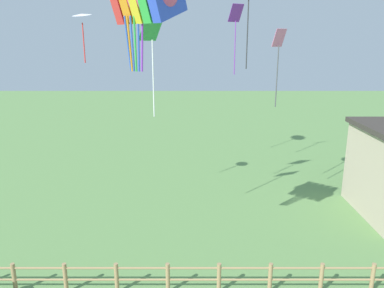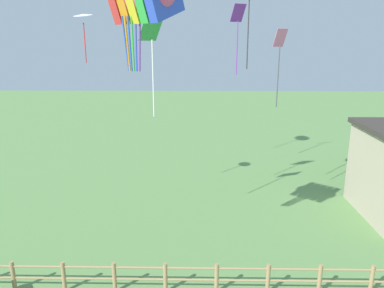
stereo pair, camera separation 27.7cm
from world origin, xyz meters
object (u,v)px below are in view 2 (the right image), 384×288
at_px(kite_white_delta, 83,17).
at_px(kite_pink_diamond, 279,55).
at_px(kite_green_diamond, 152,40).
at_px(kite_purple_streamer, 238,24).

bearing_deg(kite_white_delta, kite_pink_diamond, 4.42).
distance_m(kite_pink_diamond, kite_white_delta, 8.44).
bearing_deg(kite_pink_diamond, kite_white_delta, -175.58).
xyz_separation_m(kite_pink_diamond, kite_white_delta, (-8.28, -0.64, 1.50)).
distance_m(kite_white_delta, kite_green_diamond, 3.52).
bearing_deg(kite_pink_diamond, kite_purple_streamer, 106.21).
relative_size(kite_pink_diamond, kite_green_diamond, 0.86).
height_order(kite_white_delta, kite_green_diamond, kite_white_delta).
bearing_deg(kite_green_diamond, kite_purple_streamer, 60.75).
xyz_separation_m(kite_pink_diamond, kite_green_diamond, (-5.26, -2.21, 0.59)).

